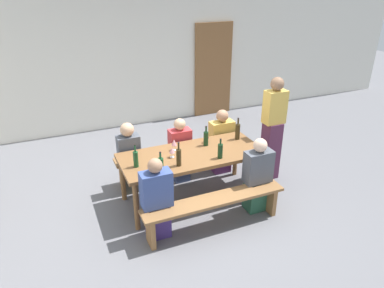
{
  "coord_description": "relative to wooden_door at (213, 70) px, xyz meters",
  "views": [
    {
      "loc": [
        -1.78,
        -4.15,
        3.05
      ],
      "look_at": [
        0.0,
        0.0,
        0.9
      ],
      "focal_mm": 33.58,
      "sensor_mm": 36.0,
      "label": 1
    }
  ],
  "objects": [
    {
      "name": "wine_bottle_2",
      "position": [
        -1.04,
        -2.96,
        -0.17
      ],
      "size": [
        0.07,
        0.07,
        0.34
      ],
      "color": "#332814",
      "rests_on": "tasting_table"
    },
    {
      "name": "wine_bottle_4",
      "position": [
        -2.7,
        -3.2,
        -0.18
      ],
      "size": [
        0.07,
        0.07,
        0.33
      ],
      "color": "#194723",
      "rests_on": "tasting_table"
    },
    {
      "name": "wine_bottle_1",
      "position": [
        -2.46,
        -3.51,
        -0.18
      ],
      "size": [
        0.07,
        0.07,
        0.31
      ],
      "color": "#194723",
      "rests_on": "tasting_table"
    },
    {
      "name": "back_wall",
      "position": [
        -1.88,
        0.14,
        0.55
      ],
      "size": [
        14.0,
        0.2,
        3.2
      ],
      "primitive_type": "cube",
      "color": "silver",
      "rests_on": "ground"
    },
    {
      "name": "wine_glass_2",
      "position": [
        -1.53,
        -2.89,
        -0.18
      ],
      "size": [
        0.08,
        0.08,
        0.17
      ],
      "color": "silver",
      "rests_on": "tasting_table"
    },
    {
      "name": "seated_guest_far_2",
      "position": [
        -1.1,
        -2.56,
        -0.53
      ],
      "size": [
        0.39,
        0.24,
        1.1
      ],
      "rotation": [
        0.0,
        0.0,
        -1.57
      ],
      "color": "#552758",
      "rests_on": "ground"
    },
    {
      "name": "seated_guest_near_0",
      "position": [
        -2.6,
        -3.73,
        -0.53
      ],
      "size": [
        0.38,
        0.24,
        1.1
      ],
      "rotation": [
        0.0,
        0.0,
        1.57
      ],
      "color": "#3E2B6E",
      "rests_on": "ground"
    },
    {
      "name": "wine_glass_0",
      "position": [
        -2.07,
        -2.95,
        -0.18
      ],
      "size": [
        0.08,
        0.08,
        0.17
      ],
      "color": "silver",
      "rests_on": "tasting_table"
    },
    {
      "name": "wooden_door",
      "position": [
        0.0,
        0.0,
        0.0
      ],
      "size": [
        0.9,
        0.06,
        2.1
      ],
      "primitive_type": "cube",
      "color": "brown",
      "rests_on": "ground"
    },
    {
      "name": "wine_bottle_3",
      "position": [
        -1.57,
        -3.42,
        -0.19
      ],
      "size": [
        0.07,
        0.07,
        0.29
      ],
      "color": "#143319",
      "rests_on": "tasting_table"
    },
    {
      "name": "wine_bottle_0",
      "position": [
        -2.17,
        -3.4,
        -0.17
      ],
      "size": [
        0.07,
        0.07,
        0.34
      ],
      "color": "#332814",
      "rests_on": "tasting_table"
    },
    {
      "name": "seated_guest_far_1",
      "position": [
        -1.83,
        -2.56,
        -0.55
      ],
      "size": [
        0.34,
        0.24,
        1.06
      ],
      "rotation": [
        0.0,
        0.0,
        -1.57
      ],
      "color": "#39476F",
      "rests_on": "ground"
    },
    {
      "name": "seated_guest_near_1",
      "position": [
        -1.15,
        -3.73,
        -0.54
      ],
      "size": [
        0.38,
        0.24,
        1.1
      ],
      "rotation": [
        0.0,
        0.0,
        1.57
      ],
      "color": "#26563E",
      "rests_on": "ground"
    },
    {
      "name": "wine_bottle_5",
      "position": [
        -1.58,
        -2.97,
        -0.19
      ],
      "size": [
        0.07,
        0.07,
        0.31
      ],
      "color": "#143319",
      "rests_on": "tasting_table"
    },
    {
      "name": "bench_far",
      "position": [
        -1.88,
        -2.41,
        -0.7
      ],
      "size": [
        1.93,
        0.3,
        0.45
      ],
      "color": "olive",
      "rests_on": "ground"
    },
    {
      "name": "bench_near",
      "position": [
        -1.88,
        -3.88,
        -0.7
      ],
      "size": [
        1.93,
        0.3,
        0.45
      ],
      "color": "olive",
      "rests_on": "ground"
    },
    {
      "name": "ground_plane",
      "position": [
        -1.88,
        -3.15,
        -1.05
      ],
      "size": [
        24.0,
        24.0,
        0.0
      ],
      "primitive_type": "plane",
      "color": "slate"
    },
    {
      "name": "seated_guest_far_0",
      "position": [
        -2.64,
        -2.56,
        -0.51
      ],
      "size": [
        0.33,
        0.24,
        1.12
      ],
      "rotation": [
        0.0,
        0.0,
        -1.57
      ],
      "color": "#535144",
      "rests_on": "ground"
    },
    {
      "name": "tasting_table",
      "position": [
        -1.88,
        -3.15,
        -0.38
      ],
      "size": [
        2.03,
        0.87,
        0.75
      ],
      "color": "brown",
      "rests_on": "ground"
    },
    {
      "name": "wine_glass_1",
      "position": [
        -2.17,
        -3.14,
        -0.2
      ],
      "size": [
        0.08,
        0.08,
        0.15
      ],
      "color": "silver",
      "rests_on": "tasting_table"
    },
    {
      "name": "standing_host",
      "position": [
        -0.46,
        -3.04,
        -0.23
      ],
      "size": [
        0.33,
        0.24,
        1.68
      ],
      "rotation": [
        0.0,
        0.0,
        3.14
      ],
      "color": "#532844",
      "rests_on": "ground"
    }
  ]
}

